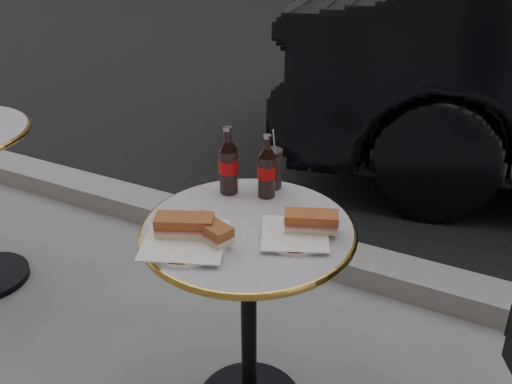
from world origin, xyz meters
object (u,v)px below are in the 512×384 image
at_px(cola_glass, 272,168).
at_px(cola_bottle_left, 228,160).
at_px(bistro_table, 249,325).
at_px(cola_bottle_right, 267,166).
at_px(plate_left, 185,242).
at_px(plate_right, 295,236).

bearing_deg(cola_glass, cola_bottle_left, -138.95).
height_order(bistro_table, cola_glass, cola_glass).
xyz_separation_m(cola_bottle_right, cola_glass, (-0.01, 0.06, -0.04)).
bearing_deg(plate_left, cola_glass, 80.95).
bearing_deg(plate_left, plate_right, 33.51).
distance_m(bistro_table, cola_bottle_right, 0.51).
xyz_separation_m(plate_right, cola_bottle_right, (-0.18, 0.18, 0.10)).
bearing_deg(cola_bottle_left, cola_bottle_right, 14.75).
height_order(plate_left, plate_right, plate_left).
xyz_separation_m(cola_bottle_left, cola_bottle_right, (0.12, 0.03, -0.01)).
relative_size(plate_right, cola_glass, 1.46).
distance_m(bistro_table, plate_left, 0.42).
bearing_deg(cola_bottle_right, cola_bottle_left, -165.25).
bearing_deg(cola_bottle_left, bistro_table, -46.22).
relative_size(cola_bottle_left, cola_bottle_right, 1.07).
relative_size(bistro_table, cola_bottle_left, 3.31).
height_order(bistro_table, plate_left, plate_left).
bearing_deg(plate_left, cola_bottle_right, 77.75).
distance_m(cola_bottle_right, cola_glass, 0.07).
height_order(plate_right, cola_bottle_left, cola_bottle_left).
xyz_separation_m(plate_left, cola_glass, (0.07, 0.41, 0.06)).
bearing_deg(cola_glass, bistro_table, -80.17).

